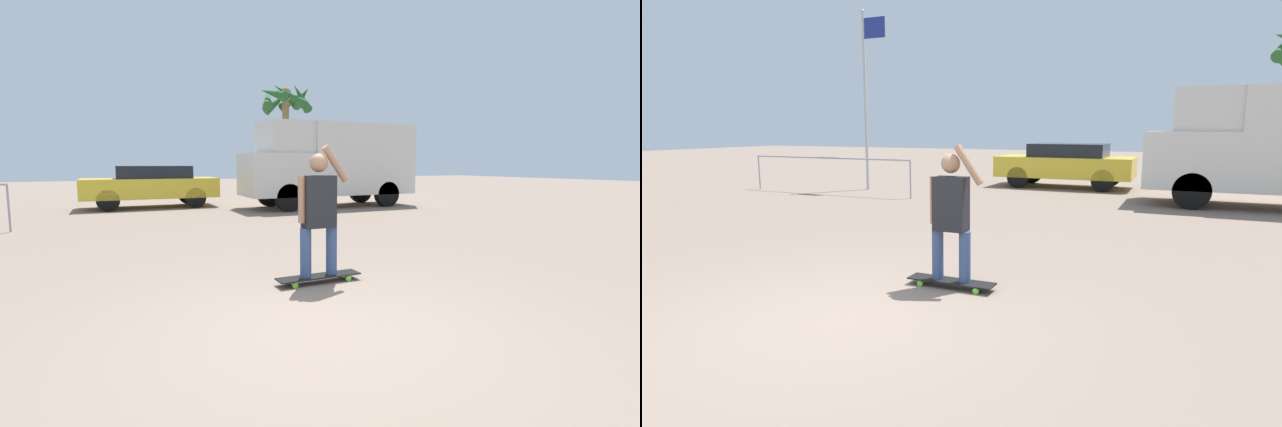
% 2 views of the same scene
% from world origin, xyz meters
% --- Properties ---
extents(ground_plane, '(80.00, 80.00, 0.00)m').
position_xyz_m(ground_plane, '(0.00, 0.00, 0.00)').
color(ground_plane, gray).
extents(skateboard, '(1.10, 0.26, 0.09)m').
position_xyz_m(skateboard, '(0.60, 1.41, 0.08)').
color(skateboard, black).
rests_on(skateboard, ground_plane).
extents(person_skateboarder, '(0.69, 0.23, 1.64)m').
position_xyz_m(person_skateboarder, '(0.60, 1.41, 0.95)').
color(person_skateboarder, '#384C7A').
rests_on(person_skateboarder, skateboard).
extents(parked_car_yellow, '(4.33, 1.84, 1.43)m').
position_xyz_m(parked_car_yellow, '(-0.45, 12.45, 0.78)').
color(parked_car_yellow, black).
rests_on(parked_car_yellow, ground_plane).
extents(flagpole, '(0.83, 0.12, 5.43)m').
position_xyz_m(flagpole, '(-5.97, 9.31, 3.11)').
color(flagpole, '#B7B7BC').
rests_on(flagpole, ground_plane).
extents(plaza_railing_segment, '(5.57, 0.05, 1.08)m').
position_xyz_m(plaza_railing_segment, '(-6.51, 8.02, 0.93)').
color(plaza_railing_segment, '#99999E').
rests_on(plaza_railing_segment, ground_plane).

